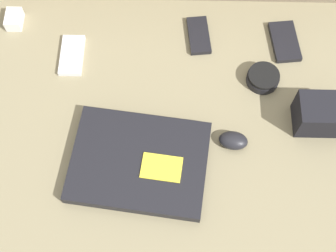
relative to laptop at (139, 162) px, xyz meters
name	(u,v)px	position (x,y,z in m)	size (l,w,h in m)	color
ground_plane	(168,151)	(0.06, 0.09, -0.16)	(8.00, 8.00, 0.00)	#7A6651
couch_seat	(168,141)	(0.06, 0.09, -0.09)	(0.95, 0.77, 0.14)	#847A5B
laptop	(139,162)	(0.00, 0.00, 0.00)	(0.33, 0.26, 0.03)	black
computer_mouse	(233,141)	(0.21, 0.06, 0.00)	(0.07, 0.05, 0.03)	black
speaker_puck	(263,78)	(0.29, 0.23, 0.00)	(0.08, 0.08, 0.03)	black
phone_silver	(72,55)	(-0.19, 0.29, -0.01)	(0.06, 0.12, 0.01)	silver
phone_black	(199,35)	(0.14, 0.36, -0.01)	(0.06, 0.12, 0.01)	black
phone_small	(285,42)	(0.36, 0.34, -0.01)	(0.08, 0.13, 0.01)	black
camera_pouch	(322,114)	(0.42, 0.12, 0.03)	(0.12, 0.08, 0.08)	black
charger_brick	(14,19)	(-0.35, 0.39, 0.00)	(0.04, 0.06, 0.03)	silver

